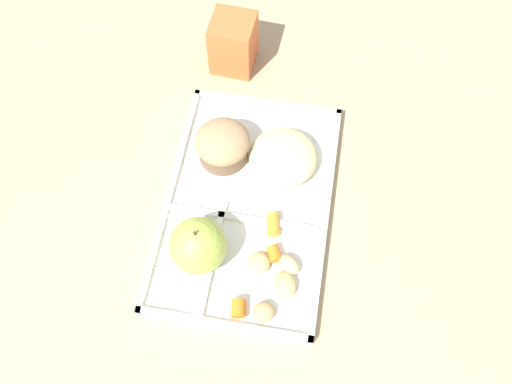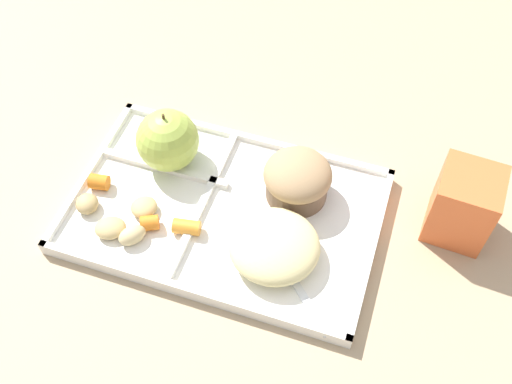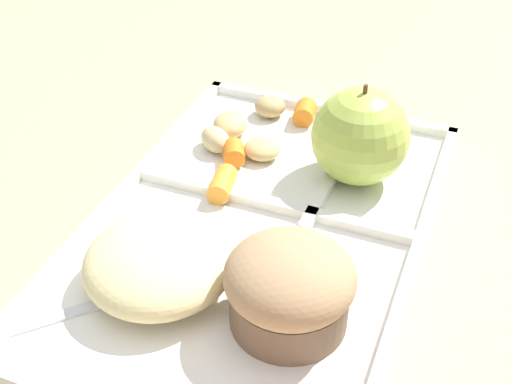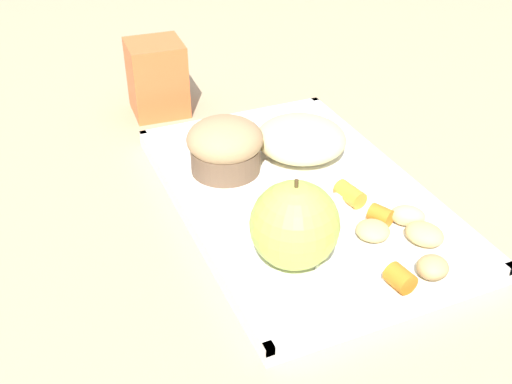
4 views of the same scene
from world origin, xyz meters
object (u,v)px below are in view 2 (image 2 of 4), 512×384
at_px(bran_muffin, 297,179).
at_px(lunch_tray, 224,212).
at_px(milk_carton, 463,205).
at_px(green_apple, 168,140).
at_px(plastic_fork, 291,276).

bearing_deg(bran_muffin, lunch_tray, -146.74).
height_order(lunch_tray, milk_carton, milk_carton).
bearing_deg(lunch_tray, milk_carton, 14.76).
xyz_separation_m(lunch_tray, green_apple, (-0.09, 0.05, 0.05)).
bearing_deg(lunch_tray, plastic_fork, -30.81).
distance_m(lunch_tray, milk_carton, 0.29).
xyz_separation_m(green_apple, milk_carton, (0.37, 0.02, -0.00)).
distance_m(plastic_fork, milk_carton, 0.22).
relative_size(lunch_tray, bran_muffin, 4.49).
bearing_deg(lunch_tray, green_apple, 150.94).
relative_size(lunch_tray, milk_carton, 3.90).
distance_m(green_apple, milk_carton, 0.37).
bearing_deg(lunch_tray, bran_muffin, 33.26).
height_order(lunch_tray, bran_muffin, bran_muffin).
bearing_deg(bran_muffin, plastic_fork, -76.78).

